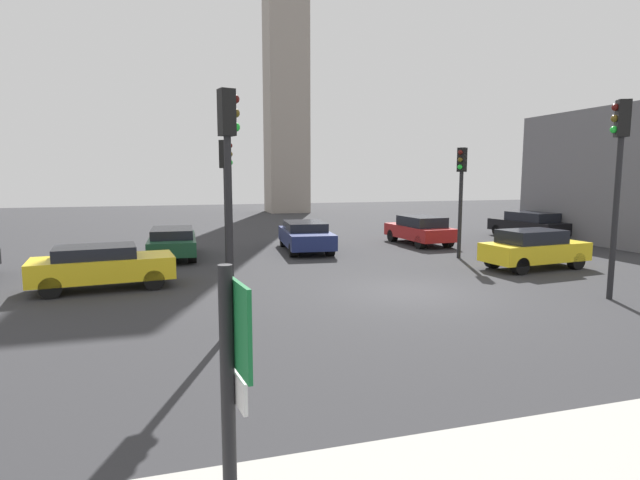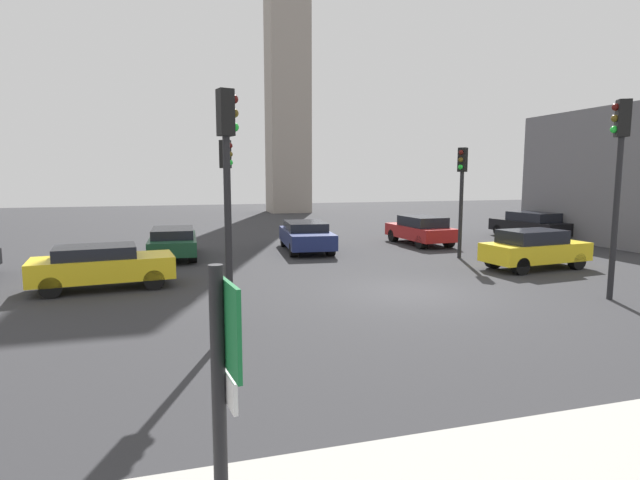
{
  "view_description": "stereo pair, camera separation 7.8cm",
  "coord_description": "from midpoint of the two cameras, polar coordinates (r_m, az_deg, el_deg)",
  "views": [
    {
      "loc": [
        -6.83,
        -13.53,
        3.52
      ],
      "look_at": [
        -1.86,
        3.32,
        1.25
      ],
      "focal_mm": 28.41,
      "sensor_mm": 36.0,
      "label": 1
    },
    {
      "loc": [
        -6.76,
        -13.55,
        3.52
      ],
      "look_at": [
        -1.86,
        3.32,
        1.25
      ],
      "focal_mm": 28.41,
      "sensor_mm": 36.0,
      "label": 2
    }
  ],
  "objects": [
    {
      "name": "car_3",
      "position": [
        23.55,
        -1.75,
        0.53
      ],
      "size": [
        2.39,
        4.9,
        1.35
      ],
      "rotation": [
        0.0,
        0.0,
        -1.66
      ],
      "color": "navy",
      "rests_on": "ground_plane"
    },
    {
      "name": "car_2",
      "position": [
        17.06,
        -23.49,
        -2.66
      ],
      "size": [
        4.32,
        2.25,
        1.36
      ],
      "rotation": [
        0.0,
        0.0,
        0.11
      ],
      "color": "yellow",
      "rests_on": "ground_plane"
    },
    {
      "name": "car_4",
      "position": [
        30.69,
        22.43,
        1.65
      ],
      "size": [
        2.38,
        4.7,
        1.46
      ],
      "rotation": [
        0.0,
        0.0,
        1.69
      ],
      "color": "black",
      "rests_on": "ground_plane"
    },
    {
      "name": "ground_plane",
      "position": [
        15.55,
        9.98,
        -5.84
      ],
      "size": [
        96.05,
        96.05,
        0.0
      ],
      "primitive_type": "plane",
      "color": "#2D2D30"
    },
    {
      "name": "car_6",
      "position": [
        20.62,
        22.85,
        -0.88
      ],
      "size": [
        4.15,
        2.09,
        1.48
      ],
      "rotation": [
        0.0,
        0.0,
        0.1
      ],
      "color": "yellow",
      "rests_on": "ground_plane"
    },
    {
      "name": "car_5",
      "position": [
        26.17,
        11.11,
        1.16
      ],
      "size": [
        2.08,
        4.33,
        1.45
      ],
      "rotation": [
        0.0,
        0.0,
        1.62
      ],
      "color": "maroon",
      "rests_on": "ground_plane"
    },
    {
      "name": "traffic_light_0",
      "position": [
        11.43,
        -10.44,
        8.26
      ],
      "size": [
        0.49,
        0.39,
        5.36
      ],
      "rotation": [
        0.0,
        0.0,
        0.27
      ],
      "color": "black",
      "rests_on": "ground_plane"
    },
    {
      "name": "car_0",
      "position": [
        22.45,
        -16.36,
        -0.15
      ],
      "size": [
        2.01,
        4.68,
        1.29
      ],
      "rotation": [
        0.0,
        0.0,
        1.54
      ],
      "color": "#19472D",
      "rests_on": "ground_plane"
    },
    {
      "name": "direction_sign",
      "position": [
        3.77,
        -10.54,
        -18.69
      ],
      "size": [
        0.17,
        0.73,
        2.77
      ],
      "rotation": [
        0.0,
        0.0,
        0.13
      ],
      "color": "black",
      "rests_on": "ground_plane"
    },
    {
      "name": "traffic_light_2",
      "position": [
        16.35,
        30.47,
        7.49
      ],
      "size": [
        0.49,
        0.43,
        5.55
      ],
      "rotation": [
        0.0,
        0.0,
        2.67
      ],
      "color": "black",
      "rests_on": "ground_plane"
    },
    {
      "name": "skyline_tower",
      "position": [
        50.23,
        -3.96,
        22.16
      ],
      "size": [
        3.7,
        3.7,
        32.76
      ],
      "primitive_type": "cube",
      "color": "gray",
      "rests_on": "ground_plane"
    },
    {
      "name": "traffic_light_3",
      "position": [
        22.13,
        15.51,
        6.41
      ],
      "size": [
        0.49,
        0.45,
        4.65
      ],
      "rotation": [
        0.0,
        0.0,
        -2.51
      ],
      "color": "black",
      "rests_on": "ground_plane"
    },
    {
      "name": "traffic_light_1",
      "position": [
        18.76,
        -10.64,
        6.66
      ],
      "size": [
        0.48,
        0.45,
        4.76
      ],
      "rotation": [
        0.0,
        0.0,
        -0.67
      ],
      "color": "black",
      "rests_on": "ground_plane"
    }
  ]
}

